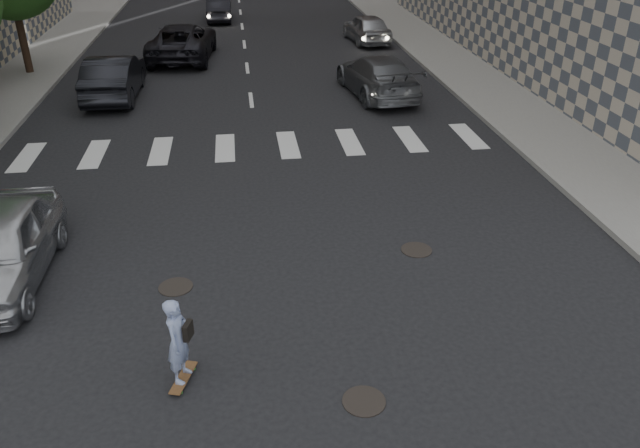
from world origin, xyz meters
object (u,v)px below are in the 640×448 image
Objects in this scene: skateboarder at (179,341)px; traffic_car_e at (219,9)px; traffic_car_b at (377,76)px; traffic_car_c at (182,41)px; silver_sedan at (0,247)px; traffic_car_a at (114,77)px; traffic_car_d at (367,28)px.

traffic_car_e is (0.34, 32.62, -0.16)m from skateboarder.
traffic_car_c reaches higher than traffic_car_b.
skateboarder reaches higher than silver_sedan.
silver_sedan is at bearing 87.58° from traffic_car_c.
traffic_car_b is (6.64, 15.64, -0.07)m from skateboarder.
traffic_car_e is at bearing -94.43° from traffic_car_c.
traffic_car_c is at bearing -109.49° from traffic_car_a.
skateboarder is 16.99m from traffic_car_b.
traffic_car_c is (-1.30, 22.80, -0.02)m from skateboarder.
traffic_car_e is (-6.30, 16.98, -0.09)m from traffic_car_b.
traffic_car_d is 10.72m from traffic_car_e.
traffic_car_d is (8.17, 25.30, -0.11)m from skateboarder.
skateboarder is 17.04m from traffic_car_a.
traffic_car_a reaches higher than traffic_car_b.
traffic_car_b is at bearing 49.31° from silver_sedan.
traffic_car_e is (-7.82, 7.32, -0.05)m from traffic_car_d.
traffic_car_c reaches higher than silver_sedan.
traffic_car_a is at bearing 75.01° from traffic_car_c.
traffic_car_c is 1.43× the size of traffic_car_e.
skateboarder is at bearing -43.09° from silver_sedan.
traffic_car_e is at bearing -48.88° from traffic_car_d.
traffic_car_a is at bearing 76.77° from traffic_car_e.
silver_sedan is 0.90× the size of traffic_car_a.
skateboarder is at bearing 60.42° from traffic_car_b.
traffic_car_d is at bearing -143.01° from traffic_car_a.
traffic_car_e is at bearing -103.11° from traffic_car_a.
traffic_car_a reaches higher than silver_sedan.
silver_sedan is 19.33m from traffic_car_c.
traffic_car_b is 9.78m from traffic_car_d.
traffic_car_b is at bearing 85.30° from skateboarder.
traffic_car_a is 6.53m from traffic_car_c.
traffic_car_b is 18.11m from traffic_car_e.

